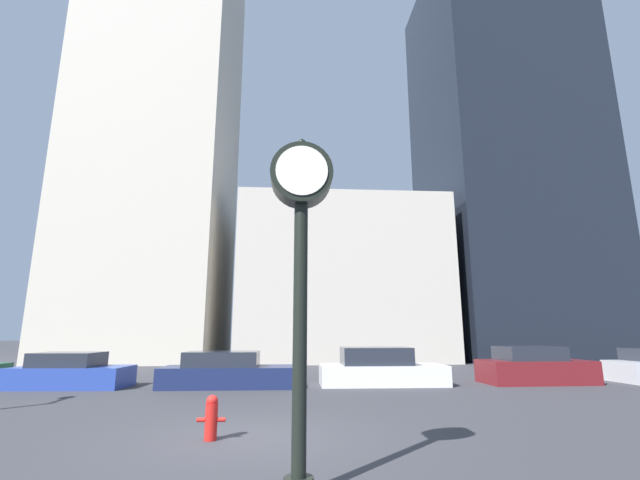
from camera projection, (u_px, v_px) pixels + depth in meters
ground_plane at (248, 438)px, 8.01m from camera, size 200.00×200.00×0.00m
building_tall_tower at (164, 133)px, 34.51m from camera, size 10.53×12.00×35.37m
building_storefront_row at (338, 284)px, 32.89m from camera, size 14.33×12.00×11.19m
building_glass_modern at (501, 155)px, 36.14m from camera, size 11.91×12.00×33.24m
street_clock at (301, 242)px, 5.83m from camera, size 0.87×0.56×4.67m
car_blue at (71, 373)px, 15.42m from camera, size 4.02×2.01×1.23m
car_navy at (227, 372)px, 15.53m from camera, size 4.78×1.84×1.26m
car_white at (380, 369)px, 16.22m from camera, size 4.72×1.93×1.39m
car_maroon at (534, 368)px, 16.71m from camera, size 4.17×1.95×1.41m
fire_hydrant_near at (211, 417)px, 7.95m from camera, size 0.52×0.23×0.80m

